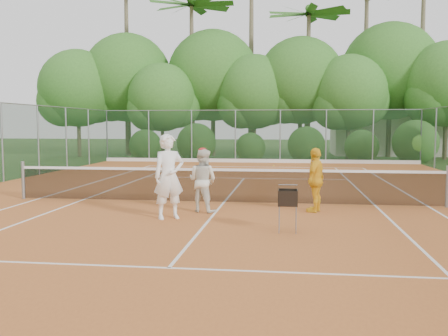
# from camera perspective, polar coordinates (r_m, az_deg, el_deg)

# --- Properties ---
(ground) EXTENTS (120.00, 120.00, 0.00)m
(ground) POSITION_cam_1_polar(r_m,az_deg,el_deg) (13.93, -0.04, -4.08)
(ground) COLOR #284619
(ground) RESTS_ON ground
(clay_court) EXTENTS (18.00, 36.00, 0.02)m
(clay_court) POSITION_cam_1_polar(r_m,az_deg,el_deg) (13.93, -0.04, -4.03)
(clay_court) COLOR #B7632A
(clay_court) RESTS_ON ground
(club_building) EXTENTS (8.00, 5.00, 3.00)m
(club_building) POSITION_cam_1_polar(r_m,az_deg,el_deg) (38.33, 18.32, 3.70)
(club_building) COLOR beige
(club_building) RESTS_ON ground
(tennis_net) EXTENTS (11.97, 0.10, 1.10)m
(tennis_net) POSITION_cam_1_polar(r_m,az_deg,el_deg) (13.86, -0.04, -1.90)
(tennis_net) COLOR gray
(tennis_net) RESTS_ON clay_court
(player_white) EXTENTS (0.85, 0.77, 1.96)m
(player_white) POSITION_cam_1_polar(r_m,az_deg,el_deg) (11.55, -6.32, -0.98)
(player_white) COLOR white
(player_white) RESTS_ON clay_court
(player_center_grp) EXTENTS (0.93, 0.83, 1.60)m
(player_center_grp) POSITION_cam_1_polar(r_m,az_deg,el_deg) (12.43, -2.46, -1.40)
(player_center_grp) COLOR silver
(player_center_grp) RESTS_ON clay_court
(player_yellow) EXTENTS (0.71, 1.02, 1.60)m
(player_yellow) POSITION_cam_1_polar(r_m,az_deg,el_deg) (12.62, 10.44, -1.34)
(player_yellow) COLOR yellow
(player_yellow) RESTS_ON clay_court
(ball_hopper) EXTENTS (0.38, 0.38, 0.86)m
(ball_hopper) POSITION_cam_1_polar(r_m,az_deg,el_deg) (10.17, 7.31, -3.48)
(ball_hopper) COLOR gray
(ball_hopper) RESTS_ON clay_court
(stray_ball_a) EXTENTS (0.07, 0.07, 0.07)m
(stray_ball_a) POSITION_cam_1_polar(r_m,az_deg,el_deg) (26.15, 5.71, 0.27)
(stray_ball_a) COLOR yellow
(stray_ball_a) RESTS_ON clay_court
(stray_ball_b) EXTENTS (0.07, 0.07, 0.07)m
(stray_ball_b) POSITION_cam_1_polar(r_m,az_deg,el_deg) (26.42, 9.90, 0.27)
(stray_ball_b) COLOR #D5ED37
(stray_ball_b) RESTS_ON clay_court
(stray_ball_c) EXTENTS (0.07, 0.07, 0.07)m
(stray_ball_c) POSITION_cam_1_polar(r_m,az_deg,el_deg) (24.13, 1.87, -0.10)
(stray_ball_c) COLOR yellow
(stray_ball_c) RESTS_ON clay_court
(court_markings) EXTENTS (11.03, 23.83, 0.01)m
(court_markings) POSITION_cam_1_polar(r_m,az_deg,el_deg) (13.93, -0.04, -3.98)
(court_markings) COLOR white
(court_markings) RESTS_ON clay_court
(fence_back) EXTENTS (18.07, 0.07, 3.00)m
(fence_back) POSITION_cam_1_polar(r_m,az_deg,el_deg) (28.71, 3.87, 3.64)
(fence_back) COLOR #19381E
(fence_back) RESTS_ON clay_court
(tropical_treeline) EXTENTS (32.10, 8.49, 15.03)m
(tropical_treeline) POSITION_cam_1_polar(r_m,az_deg,el_deg) (33.99, 6.91, 9.89)
(tropical_treeline) COLOR brown
(tropical_treeline) RESTS_ON ground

